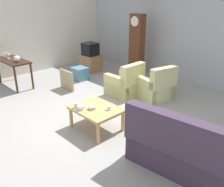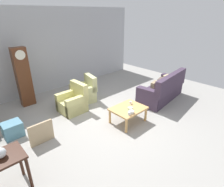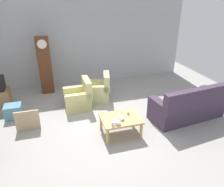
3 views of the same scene
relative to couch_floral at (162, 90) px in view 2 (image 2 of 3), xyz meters
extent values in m
plane|color=#999691|center=(-2.41, 0.15, -0.36)|extent=(10.40, 10.40, 0.00)
cube|color=#ADAFB5|center=(-2.41, 3.75, 1.24)|extent=(8.40, 0.16, 3.20)
cube|color=#423347|center=(-0.01, 0.07, -0.14)|extent=(2.18, 1.08, 0.44)
cube|color=#423347|center=(0.03, -0.29, 0.38)|extent=(2.11, 0.45, 0.60)
cube|color=#423347|center=(0.92, 0.17, -0.02)|extent=(0.34, 0.86, 0.68)
cube|color=#423347|center=(-0.93, -0.04, -0.02)|extent=(0.34, 0.86, 0.68)
cube|color=#C6B284|center=(0.46, 0.17, 0.26)|extent=(0.36, 0.13, 0.36)
cube|color=brown|center=(-0.01, 0.11, 0.26)|extent=(0.38, 0.21, 0.36)
cube|color=#9E8966|center=(-0.49, 0.06, 0.26)|extent=(0.38, 0.20, 0.36)
cube|color=#CCC67A|center=(-2.93, 1.50, -0.16)|extent=(0.77, 0.77, 0.40)
cube|color=#CCC67A|center=(-2.61, 1.50, 0.30)|extent=(0.19, 0.76, 0.52)
cube|color=#CCC67A|center=(-2.93, 1.80, -0.06)|extent=(0.76, 0.17, 0.60)
cube|color=#CCC67A|center=(-2.92, 1.20, -0.06)|extent=(0.76, 0.17, 0.60)
cube|color=#BEC084|center=(-2.21, 1.90, -0.16)|extent=(0.91, 0.91, 0.40)
cube|color=#BEC084|center=(-1.90, 1.83, 0.30)|extent=(0.35, 0.78, 0.52)
cube|color=#BEC084|center=(-2.14, 2.20, -0.06)|extent=(0.78, 0.33, 0.60)
cube|color=#BEC084|center=(-2.28, 1.61, -0.06)|extent=(0.78, 0.33, 0.60)
cube|color=tan|center=(-2.08, -0.18, 0.09)|extent=(0.96, 0.76, 0.05)
cylinder|color=tan|center=(-2.50, -0.51, -0.15)|extent=(0.07, 0.07, 0.42)
cylinder|color=tan|center=(-1.65, -0.51, -0.15)|extent=(0.07, 0.07, 0.42)
cylinder|color=tan|center=(-2.50, 0.14, -0.15)|extent=(0.07, 0.07, 0.42)
cylinder|color=tan|center=(-1.65, 0.14, -0.15)|extent=(0.07, 0.07, 0.42)
cylinder|color=#381E14|center=(-5.04, -0.53, 0.02)|extent=(0.06, 0.06, 0.75)
cylinder|color=#381E14|center=(-5.04, -0.06, 0.02)|extent=(0.06, 0.06, 0.75)
cube|color=#562D19|center=(-3.79, 3.00, 0.64)|extent=(0.44, 0.28, 1.99)
cylinder|color=silver|center=(-3.79, 2.84, 1.42)|extent=(0.30, 0.02, 0.30)
cube|color=tan|center=(-4.33, 0.63, -0.07)|extent=(0.60, 0.05, 0.56)
cube|color=teal|center=(-4.77, 1.41, -0.16)|extent=(0.46, 0.41, 0.40)
sphere|color=silver|center=(-5.33, -0.30, 0.53)|extent=(0.18, 0.18, 0.18)
cylinder|color=white|center=(-1.84, -0.06, 0.15)|extent=(0.07, 0.07, 0.08)
cylinder|color=silver|center=(-2.36, -0.47, 0.16)|extent=(0.07, 0.07, 0.10)
cylinder|color=white|center=(-2.23, -0.44, 0.15)|extent=(0.14, 0.14, 0.08)
cylinder|color=#B2C69E|center=(-2.10, -0.28, 0.14)|extent=(0.16, 0.16, 0.06)
camera|label=1|loc=(1.29, -2.98, 2.22)|focal=39.20mm
camera|label=2|loc=(-5.60, -3.25, 2.64)|focal=29.40mm
camera|label=3|loc=(-3.55, -4.47, 2.87)|focal=34.19mm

